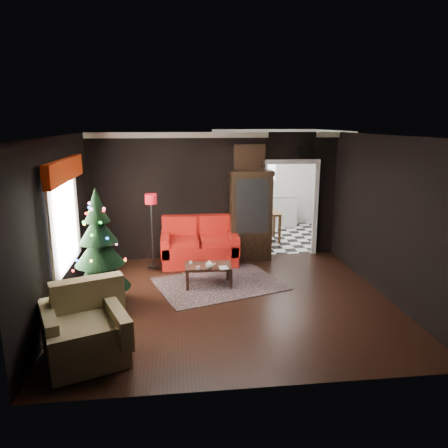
{
  "coord_description": "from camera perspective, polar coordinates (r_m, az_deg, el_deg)",
  "views": [
    {
      "loc": [
        -0.91,
        -6.8,
        3.02
      ],
      "look_at": [
        0.0,
        0.9,
        1.15
      ],
      "focal_mm": 34.15,
      "sensor_mm": 36.0,
      "label": 1
    }
  ],
  "objects": [
    {
      "name": "floor_lamp",
      "position": [
        8.88,
        -9.6,
        -0.91
      ],
      "size": [
        0.27,
        0.27,
        1.54
      ],
      "primitive_type": null,
      "rotation": [
        0.0,
        0.0,
        0.05
      ],
      "color": "black",
      "rests_on": "ground"
    },
    {
      "name": "wall_left",
      "position": [
        7.23,
        -21.3,
        -0.34
      ],
      "size": [
        0.0,
        5.5,
        5.5
      ],
      "primitive_type": "plane",
      "rotation": [
        1.57,
        0.0,
        1.57
      ],
      "color": "black",
      "rests_on": "ground"
    },
    {
      "name": "cup_a",
      "position": [
        8.1,
        -4.48,
        -5.15
      ],
      "size": [
        0.08,
        0.08,
        0.05
      ],
      "primitive_type": "cylinder",
      "rotation": [
        0.0,
        0.0,
        0.37
      ],
      "color": "white",
      "rests_on": "coffee_table"
    },
    {
      "name": "floor",
      "position": [
        7.49,
        0.82,
        -10.2
      ],
      "size": [
        5.5,
        5.5,
        0.0
      ],
      "primitive_type": "plane",
      "color": "black",
      "rests_on": "ground"
    },
    {
      "name": "doorway",
      "position": [
        9.86,
        8.76,
        1.88
      ],
      "size": [
        1.1,
        0.1,
        2.1
      ],
      "primitive_type": null,
      "color": "white",
      "rests_on": "ground"
    },
    {
      "name": "valance",
      "position": [
        7.25,
        -20.59,
        6.76
      ],
      "size": [
        0.12,
        2.1,
        0.35
      ],
      "primitive_type": "cube",
      "color": "#A12507",
      "rests_on": "wall_left"
    },
    {
      "name": "loveseat",
      "position": [
        9.21,
        -3.31,
        -2.33
      ],
      "size": [
        1.7,
        0.9,
        1.0
      ],
      "primitive_type": null,
      "color": "maroon",
      "rests_on": "ground"
    },
    {
      "name": "christmas_tree",
      "position": [
        7.2,
        -16.39,
        -2.88
      ],
      "size": [
        1.0,
        1.0,
        1.81
      ],
      "primitive_type": null,
      "rotation": [
        0.0,
        0.0,
        0.05
      ],
      "color": "black",
      "rests_on": "ground"
    },
    {
      "name": "left_window",
      "position": [
        7.39,
        -20.66,
        0.42
      ],
      "size": [
        0.05,
        1.6,
        1.4
      ],
      "primitive_type": "cube",
      "color": "white",
      "rests_on": "wall_left"
    },
    {
      "name": "kitchen_window",
      "position": [
        12.59,
        5.31,
        7.49
      ],
      "size": [
        0.7,
        0.06,
        0.7
      ],
      "primitive_type": "cube",
      "color": "white",
      "rests_on": "ground"
    },
    {
      "name": "armchair",
      "position": [
        5.88,
        -18.24,
        -12.97
      ],
      "size": [
        1.31,
        1.31,
        1.03
      ],
      "primitive_type": null,
      "rotation": [
        0.0,
        0.0,
        0.37
      ],
      "color": "tan",
      "rests_on": "ground"
    },
    {
      "name": "wall_clock",
      "position": [
        9.7,
        10.57,
        9.56
      ],
      "size": [
        0.32,
        0.32,
        0.06
      ],
      "primitive_type": "cylinder",
      "color": "white",
      "rests_on": "wall_back"
    },
    {
      "name": "coffee_table",
      "position": [
        8.07,
        -2.12,
        -6.84
      ],
      "size": [
        0.89,
        0.56,
        0.39
      ],
      "primitive_type": null,
      "rotation": [
        0.0,
        0.0,
        -0.05
      ],
      "color": "#34230F",
      "rests_on": "rug"
    },
    {
      "name": "kitchen_counter",
      "position": [
        12.54,
        5.42,
        1.69
      ],
      "size": [
        1.8,
        0.6,
        0.9
      ],
      "primitive_type": "cube",
      "color": "silver",
      "rests_on": "ground"
    },
    {
      "name": "wall_back",
      "position": [
        9.48,
        -1.14,
        3.73
      ],
      "size": [
        5.5,
        0.0,
        5.5
      ],
      "primitive_type": "plane",
      "rotation": [
        1.57,
        0.0,
        0.0
      ],
      "color": "black",
      "rests_on": "ground"
    },
    {
      "name": "kitchen_table",
      "position": [
        11.07,
        5.51,
        -0.32
      ],
      "size": [
        0.7,
        0.7,
        0.75
      ],
      "primitive_type": null,
      "color": "brown",
      "rests_on": "ground"
    },
    {
      "name": "kitchen_floor",
      "position": [
        11.51,
        6.61,
        -1.73
      ],
      "size": [
        3.0,
        3.0,
        0.0
      ],
      "primitive_type": "plane",
      "color": "white",
      "rests_on": "ground"
    },
    {
      "name": "painting",
      "position": [
        9.43,
        3.46,
        8.86
      ],
      "size": [
        0.62,
        0.05,
        0.52
      ],
      "primitive_type": "cube",
      "color": "tan",
      "rests_on": "wall_back"
    },
    {
      "name": "curio_cabinet",
      "position": [
        9.45,
        3.55,
        0.88
      ],
      "size": [
        0.9,
        0.45,
        1.9
      ],
      "primitive_type": null,
      "color": "black",
      "rests_on": "ground"
    },
    {
      "name": "cup_b",
      "position": [
        7.79,
        -3.45,
        -5.87
      ],
      "size": [
        0.09,
        0.09,
        0.06
      ],
      "primitive_type": "cylinder",
      "rotation": [
        0.0,
        0.0,
        0.36
      ],
      "color": "silver",
      "rests_on": "coffee_table"
    },
    {
      "name": "book",
      "position": [
        7.79,
        -0.62,
        -5.24
      ],
      "size": [
        0.16,
        0.03,
        0.21
      ],
      "primitive_type": "imported",
      "rotation": [
        0.0,
        0.0,
        0.07
      ],
      "color": "tan",
      "rests_on": "coffee_table"
    },
    {
      "name": "teapot",
      "position": [
        7.79,
        -2.01,
        -5.51
      ],
      "size": [
        0.19,
        0.19,
        0.15
      ],
      "primitive_type": null,
      "rotation": [
        0.0,
        0.0,
        0.19
      ],
      "color": "white",
      "rests_on": "coffee_table"
    },
    {
      "name": "ceiling",
      "position": [
        6.86,
        0.9,
        11.72
      ],
      "size": [
        5.5,
        5.5,
        0.0
      ],
      "primitive_type": "plane",
      "rotation": [
        3.14,
        0.0,
        0.0
      ],
      "color": "white",
      "rests_on": "ground"
    },
    {
      "name": "wall_right",
      "position": [
        7.89,
        21.08,
        0.79
      ],
      "size": [
        0.0,
        5.5,
        5.5
      ],
      "primitive_type": "plane",
      "rotation": [
        1.57,
        0.0,
        -1.57
      ],
      "color": "black",
      "rests_on": "ground"
    },
    {
      "name": "wall_front",
      "position": [
        4.68,
        4.91,
        -6.74
      ],
      "size": [
        5.5,
        0.0,
        5.5
      ],
      "primitive_type": "plane",
      "rotation": [
        -1.57,
        0.0,
        0.0
      ],
      "color": "black",
      "rests_on": "ground"
    },
    {
      "name": "rug",
      "position": [
        8.19,
        -0.64,
        -8.02
      ],
      "size": [
        2.65,
        2.25,
        0.01
      ],
      "primitive_type": "cube",
      "rotation": [
        0.0,
        0.0,
        0.31
      ],
      "color": "#452B3C",
      "rests_on": "ground"
    }
  ]
}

